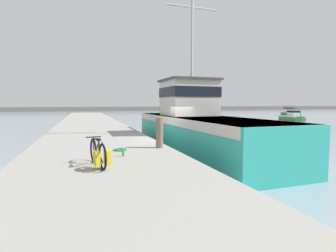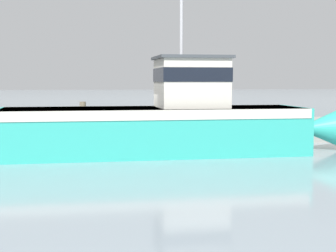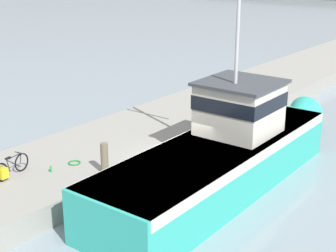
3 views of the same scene
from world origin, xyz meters
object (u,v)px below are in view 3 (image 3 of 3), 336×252
(fishing_boat_main, at_px, (227,151))
(bicycle_touring, at_px, (8,169))
(mooring_post, at_px, (104,158))
(water_bottle_on_curb, at_px, (51,169))

(fishing_boat_main, bearing_deg, bicycle_touring, -133.35)
(bicycle_touring, relative_size, mooring_post, 1.50)
(fishing_boat_main, distance_m, mooring_post, 4.83)
(bicycle_touring, distance_m, water_bottle_on_curb, 1.57)
(fishing_boat_main, height_order, water_bottle_on_curb, fishing_boat_main)
(fishing_boat_main, bearing_deg, mooring_post, -131.86)
(mooring_post, relative_size, water_bottle_on_curb, 4.69)
(mooring_post, bearing_deg, bicycle_touring, -134.02)
(fishing_boat_main, relative_size, bicycle_touring, 8.38)
(bicycle_touring, bearing_deg, mooring_post, 35.68)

